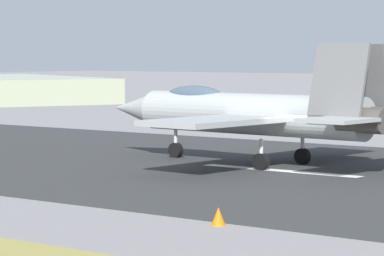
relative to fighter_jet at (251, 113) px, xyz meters
name	(u,v)px	position (x,y,z in m)	size (l,w,h in m)	color
ground_plane	(299,173)	(-3.54, 1.46, -2.44)	(400.00, 400.00, 0.00)	gray
runway_strip	(299,172)	(-3.56, 1.46, -2.43)	(240.00, 26.00, 0.02)	#2E2F30
fighter_jet	(251,113)	(0.00, 0.00, 0.00)	(16.79, 14.44, 5.64)	#989D9D
marker_cone_near	(218,216)	(-8.95, 14.87, -2.16)	(0.44, 0.44, 0.55)	orange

